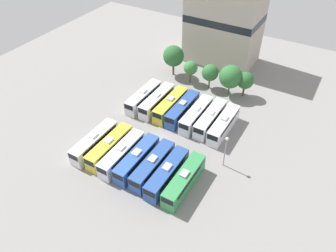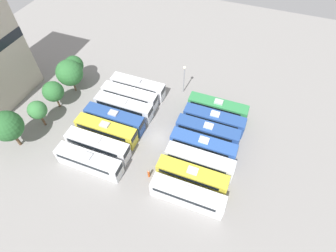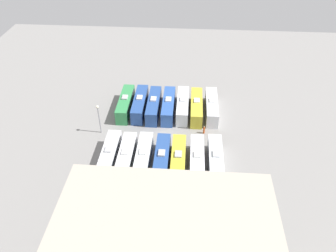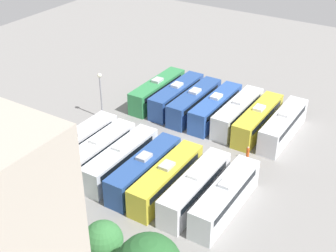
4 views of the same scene
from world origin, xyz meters
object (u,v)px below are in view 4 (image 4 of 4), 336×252
(bus_1, at_px, (258,119))
(bus_8, at_px, (195,188))
(bus_10, at_px, (144,169))
(tree_1, at_px, (103,241))
(worker_person, at_px, (248,154))
(bus_11, at_px, (121,159))
(bus_2, at_px, (238,112))
(bus_4, at_px, (194,102))
(bus_13, at_px, (80,143))
(bus_6, at_px, (157,91))
(bus_3, at_px, (216,107))
(bus_5, at_px, (177,95))
(bus_9, at_px, (167,178))
(light_pole, at_px, (100,87))
(bus_0, at_px, (283,125))
(bus_12, at_px, (98,152))
(bus_7, at_px, (225,197))
(tree_2, at_px, (56,220))
(tree_3, at_px, (17,192))

(bus_1, bearing_deg, bus_8, 90.44)
(bus_10, xyz_separation_m, tree_1, (-4.68, 12.59, 2.24))
(worker_person, height_order, tree_1, tree_1)
(bus_11, bearing_deg, bus_2, -110.75)
(bus_4, relative_size, bus_13, 1.00)
(bus_1, relative_size, bus_6, 1.00)
(bus_1, relative_size, bus_3, 1.00)
(bus_5, xyz_separation_m, bus_10, (-6.32, 17.23, 0.00))
(bus_8, height_order, worker_person, bus_8)
(bus_9, relative_size, bus_10, 1.00)
(bus_11, bearing_deg, bus_13, -1.07)
(bus_4, relative_size, light_pole, 1.69)
(bus_0, distance_m, bus_4, 12.67)
(bus_11, distance_m, bus_12, 3.09)
(bus_1, bearing_deg, bus_7, 101.74)
(bus_3, xyz_separation_m, bus_12, (6.43, 17.01, 0.00))
(bus_10, height_order, light_pole, light_pole)
(bus_13, height_order, tree_2, tree_2)
(bus_3, bearing_deg, bus_13, 60.23)
(bus_0, height_order, bus_12, same)
(tree_2, bearing_deg, light_pole, -59.35)
(bus_7, relative_size, bus_8, 1.00)
(bus_6, relative_size, bus_12, 1.00)
(bus_1, distance_m, bus_3, 6.13)
(light_pole, relative_size, tree_2, 1.10)
(bus_5, distance_m, light_pole, 11.11)
(bus_7, bearing_deg, bus_8, 5.30)
(bus_7, distance_m, tree_3, 20.05)
(bus_7, distance_m, bus_13, 19.07)
(bus_0, relative_size, bus_6, 1.00)
(bus_1, relative_size, bus_11, 1.00)
(bus_12, distance_m, worker_person, 17.54)
(bus_2, relative_size, bus_11, 1.00)
(bus_1, relative_size, bus_9, 1.00)
(tree_1, bearing_deg, bus_8, -97.12)
(bus_7, bearing_deg, bus_4, -52.06)
(bus_10, relative_size, worker_person, 6.33)
(bus_10, bearing_deg, bus_7, -177.29)
(bus_7, bearing_deg, tree_1, 69.46)
(bus_6, xyz_separation_m, bus_9, (-12.46, 17.18, 0.00))
(bus_9, xyz_separation_m, tree_3, (8.39, 12.39, 2.99))
(bus_12, distance_m, tree_2, 14.37)
(bus_13, relative_size, tree_3, 1.52)
(bus_13, bearing_deg, tree_1, 137.69)
(bus_3, distance_m, bus_13, 19.17)
(bus_9, bearing_deg, bus_1, -100.65)
(bus_3, distance_m, bus_7, 19.07)
(bus_0, distance_m, bus_12, 23.49)
(bus_8, xyz_separation_m, bus_10, (6.27, 0.15, 0.00))
(bus_6, bearing_deg, bus_8, 132.98)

